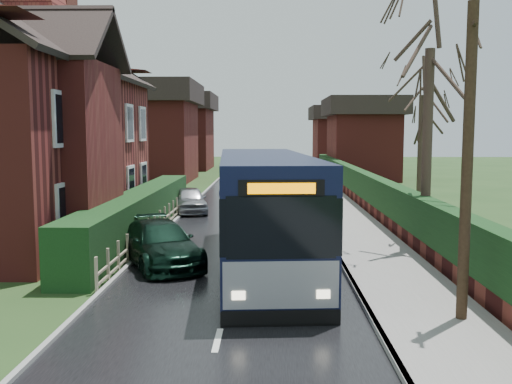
{
  "coord_description": "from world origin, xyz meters",
  "views": [
    {
      "loc": [
        0.93,
        -16.15,
        3.87
      ],
      "look_at": [
        0.51,
        3.12,
        1.8
      ],
      "focal_mm": 40.0,
      "sensor_mm": 36.0,
      "label": 1
    }
  ],
  "objects_px": {
    "bus": "(264,211)",
    "car_green": "(160,244)",
    "brick_house": "(6,117)",
    "car_silver": "(190,200)",
    "telegraph_pole": "(467,166)",
    "bus_stop_sign": "(335,193)"
  },
  "relations": [
    {
      "from": "car_green",
      "to": "telegraph_pole",
      "type": "distance_m",
      "value": 8.99
    },
    {
      "from": "brick_house",
      "to": "car_silver",
      "type": "bearing_deg",
      "value": 44.58
    },
    {
      "from": "car_green",
      "to": "brick_house",
      "type": "bearing_deg",
      "value": 117.9
    },
    {
      "from": "brick_house",
      "to": "car_green",
      "type": "distance_m",
      "value": 8.91
    },
    {
      "from": "bus",
      "to": "brick_house",
      "type": "bearing_deg",
      "value": 148.99
    },
    {
      "from": "brick_house",
      "to": "car_green",
      "type": "bearing_deg",
      "value": -36.13
    },
    {
      "from": "bus",
      "to": "car_green",
      "type": "relative_size",
      "value": 2.48
    },
    {
      "from": "bus",
      "to": "car_green",
      "type": "xyz_separation_m",
      "value": [
        -3.01,
        0.05,
        -0.96
      ]
    },
    {
      "from": "bus",
      "to": "bus_stop_sign",
      "type": "xyz_separation_m",
      "value": [
        2.4,
        3.23,
        0.18
      ]
    },
    {
      "from": "bus",
      "to": "car_silver",
      "type": "height_order",
      "value": "bus"
    },
    {
      "from": "bus_stop_sign",
      "to": "telegraph_pole",
      "type": "height_order",
      "value": "telegraph_pole"
    },
    {
      "from": "brick_house",
      "to": "car_green",
      "type": "height_order",
      "value": "brick_house"
    },
    {
      "from": "car_silver",
      "to": "telegraph_pole",
      "type": "xyz_separation_m",
      "value": [
        7.6,
        -15.62,
        2.58
      ]
    },
    {
      "from": "bus",
      "to": "telegraph_pole",
      "type": "distance_m",
      "value": 6.57
    },
    {
      "from": "bus",
      "to": "car_green",
      "type": "distance_m",
      "value": 3.16
    },
    {
      "from": "brick_house",
      "to": "telegraph_pole",
      "type": "distance_m",
      "value": 16.74
    },
    {
      "from": "brick_house",
      "to": "car_silver",
      "type": "xyz_separation_m",
      "value": [
        5.93,
        5.85,
        -3.76
      ]
    },
    {
      "from": "brick_house",
      "to": "car_green",
      "type": "relative_size",
      "value": 3.39
    },
    {
      "from": "bus",
      "to": "bus_stop_sign",
      "type": "relative_size",
      "value": 3.99
    },
    {
      "from": "brick_house",
      "to": "bus",
      "type": "distance_m",
      "value": 11.04
    },
    {
      "from": "car_silver",
      "to": "telegraph_pole",
      "type": "height_order",
      "value": "telegraph_pole"
    },
    {
      "from": "brick_house",
      "to": "bus",
      "type": "height_order",
      "value": "brick_house"
    }
  ]
}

